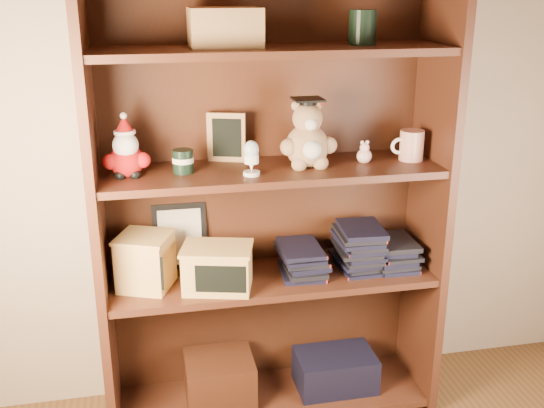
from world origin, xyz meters
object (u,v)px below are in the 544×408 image
at_px(teacher_mug, 411,145).
at_px(treats_box, 146,261).
at_px(grad_teddy_bear, 308,140).
at_px(bookcase, 268,210).

relative_size(teacher_mug, treats_box, 0.53).
xyz_separation_m(grad_teddy_bear, teacher_mug, (0.38, 0.01, -0.04)).
relative_size(grad_teddy_bear, teacher_mug, 1.99).
distance_m(grad_teddy_bear, teacher_mug, 0.38).
xyz_separation_m(bookcase, grad_teddy_bear, (0.12, -0.06, 0.26)).
bearing_deg(treats_box, teacher_mug, 0.05).
height_order(teacher_mug, treats_box, teacher_mug).
bearing_deg(grad_teddy_bear, teacher_mug, 1.10).
xyz_separation_m(bookcase, teacher_mug, (0.50, -0.05, 0.22)).
height_order(bookcase, teacher_mug, bookcase).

